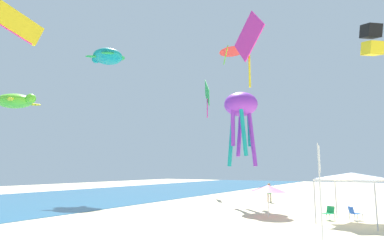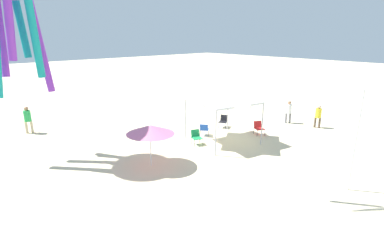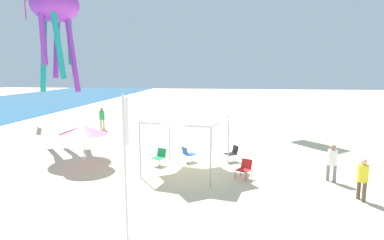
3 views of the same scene
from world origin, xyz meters
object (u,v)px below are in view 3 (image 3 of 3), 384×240
(beach_umbrella, at_px, (84,130))
(banner_flag, at_px, (126,165))
(folding_chair_facing_ocean, at_px, (245,168))
(person_near_umbrella, at_px, (363,176))
(folding_chair_left_of_tent, at_px, (232,152))
(folding_chair_right_of_tent, at_px, (160,156))
(person_beachcomber, at_px, (332,160))
(canopy_tent, at_px, (187,115))
(kite_octopus_purple, at_px, (55,11))
(folding_chair_near_cooler, at_px, (188,153))
(person_watching_sky, at_px, (102,117))

(beach_umbrella, distance_m, banner_flag, 8.56)
(beach_umbrella, xyz_separation_m, folding_chair_facing_ocean, (-0.76, -7.62, -1.34))
(person_near_umbrella, bearing_deg, folding_chair_left_of_tent, 28.82)
(folding_chair_right_of_tent, xyz_separation_m, folding_chair_left_of_tent, (1.09, -3.55, 0.00))
(banner_flag, distance_m, person_beachcomber, 9.44)
(canopy_tent, distance_m, kite_octopus_purple, 11.51)
(folding_chair_left_of_tent, bearing_deg, kite_octopus_purple, -134.11)
(folding_chair_near_cooler, bearing_deg, banner_flag, 139.23)
(folding_chair_near_cooler, bearing_deg, person_near_umbrella, -158.77)
(person_watching_sky, bearing_deg, folding_chair_near_cooler, 158.89)
(folding_chair_near_cooler, xyz_separation_m, person_beachcomber, (-2.04, -6.37, 0.47))
(beach_umbrella, distance_m, folding_chair_facing_ocean, 7.77)
(folding_chair_left_of_tent, height_order, kite_octopus_purple, kite_octopus_purple)
(folding_chair_near_cooler, bearing_deg, folding_chair_left_of_tent, -118.19)
(folding_chair_left_of_tent, height_order, person_watching_sky, person_watching_sky)
(folding_chair_near_cooler, relative_size, banner_flag, 0.20)
(person_beachcomber, bearing_deg, folding_chair_near_cooler, -156.04)
(canopy_tent, xyz_separation_m, folding_chair_left_of_tent, (1.76, -2.09, -2.14))
(folding_chair_facing_ocean, bearing_deg, canopy_tent, -165.98)
(person_near_umbrella, bearing_deg, banner_flag, 105.18)
(canopy_tent, bearing_deg, folding_chair_facing_ocean, -105.58)
(folding_chair_right_of_tent, distance_m, folding_chair_facing_ocean, 4.31)
(folding_chair_right_of_tent, height_order, folding_chair_left_of_tent, same)
(beach_umbrella, relative_size, folding_chair_right_of_tent, 2.78)
(kite_octopus_purple, bearing_deg, beach_umbrella, 64.66)
(canopy_tent, bearing_deg, kite_octopus_purple, 61.02)
(person_watching_sky, height_order, person_beachcomber, person_watching_sky)
(folding_chair_facing_ocean, bearing_deg, banner_flag, -85.81)
(folding_chair_right_of_tent, height_order, person_beachcomber, person_beachcomber)
(canopy_tent, height_order, banner_flag, banner_flag)
(folding_chair_facing_ocean, height_order, person_watching_sky, person_watching_sky)
(person_watching_sky, distance_m, person_near_umbrella, 18.89)
(beach_umbrella, xyz_separation_m, person_beachcomber, (-0.73, -11.21, -0.88))
(folding_chair_facing_ocean, relative_size, kite_octopus_purple, 0.13)
(folding_chair_right_of_tent, relative_size, person_watching_sky, 0.47)
(beach_umbrella, relative_size, folding_chair_near_cooler, 2.78)
(folding_chair_near_cooler, xyz_separation_m, kite_octopus_purple, (3.53, 8.64, 7.75))
(banner_flag, bearing_deg, person_beachcomber, -45.73)
(canopy_tent, xyz_separation_m, person_watching_sky, (9.29, 8.00, -1.59))
(canopy_tent, relative_size, person_watching_sky, 2.23)
(canopy_tent, xyz_separation_m, person_near_umbrella, (-2.60, -6.68, -1.69))
(beach_umbrella, relative_size, banner_flag, 0.55)
(folding_chair_facing_ocean, bearing_deg, person_beachcomber, 30.13)
(canopy_tent, bearing_deg, folding_chair_near_cooler, 6.74)
(folding_chair_facing_ocean, bearing_deg, folding_chair_left_of_tent, 131.46)
(person_beachcomber, distance_m, kite_octopus_purple, 17.58)
(beach_umbrella, xyz_separation_m, folding_chair_near_cooler, (1.31, -4.84, -1.34))
(folding_chair_facing_ocean, bearing_deg, person_watching_sky, 166.26)
(folding_chair_left_of_tent, height_order, folding_chair_near_cooler, same)
(person_watching_sky, distance_m, kite_octopus_purple, 8.49)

